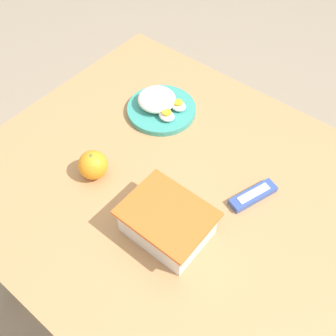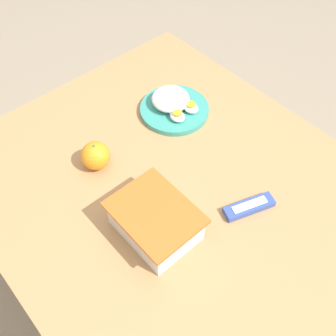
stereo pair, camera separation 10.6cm
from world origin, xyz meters
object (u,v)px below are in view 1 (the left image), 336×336
object	(u,v)px
orange_fruit	(93,165)
food_container	(167,223)
rice_plate	(160,105)
candy_bar	(253,195)

from	to	relation	value
orange_fruit	food_container	bearing A→B (deg)	177.31
rice_plate	candy_bar	world-z (taller)	rice_plate
candy_bar	orange_fruit	bearing A→B (deg)	28.76
food_container	orange_fruit	size ratio (longest dim) A/B	2.57
food_container	rice_plate	size ratio (longest dim) A/B	0.96
rice_plate	candy_bar	distance (m)	0.41
food_container	orange_fruit	distance (m)	0.27
orange_fruit	rice_plate	distance (m)	0.31
rice_plate	food_container	bearing A→B (deg)	132.09
rice_plate	candy_bar	size ratio (longest dim) A/B	1.53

